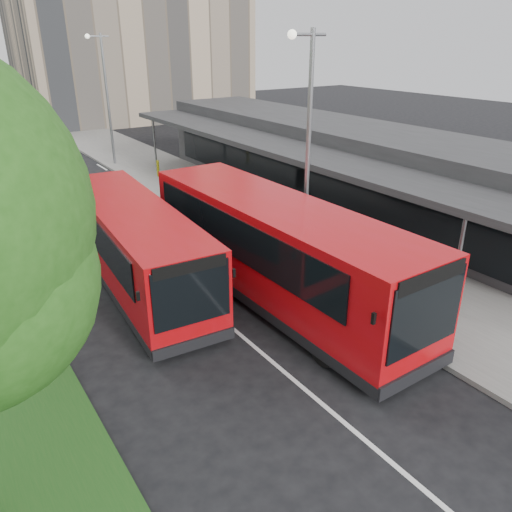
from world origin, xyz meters
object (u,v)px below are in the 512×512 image
(bus_main, at_px, (277,251))
(car_near, at_px, (28,126))
(lamp_post_far, at_px, (105,92))
(bollard, at_px, (158,168))
(litter_bin, at_px, (221,191))
(bus_second, at_px, (134,245))
(lamp_post_near, at_px, (306,142))

(bus_main, distance_m, car_near, 37.30)
(lamp_post_far, distance_m, bollard, 6.42)
(litter_bin, bearing_deg, bollard, 95.61)
(bus_main, height_order, bus_second, bus_main)
(bus_main, bearing_deg, lamp_post_far, 84.25)
(bus_main, bearing_deg, bollard, 78.92)
(bollard, bearing_deg, bus_main, -100.53)
(bollard, bearing_deg, lamp_post_near, -94.14)
(bus_main, distance_m, bollard, 16.52)
(bollard, xyz_separation_m, car_near, (-3.16, 21.07, 0.03))
(bollard, bearing_deg, bus_second, -116.70)
(bus_second, height_order, litter_bin, bus_second)
(bus_second, relative_size, litter_bin, 9.90)
(lamp_post_far, bearing_deg, bus_main, -95.21)
(bus_main, height_order, litter_bin, bus_main)
(lamp_post_far, height_order, bollard, lamp_post_far)
(litter_bin, height_order, car_near, car_near)
(bus_main, xyz_separation_m, bollard, (3.02, 16.21, -1.03))
(lamp_post_near, distance_m, car_near, 36.52)
(litter_bin, relative_size, bollard, 1.05)
(lamp_post_near, height_order, bus_second, lamp_post_near)
(litter_bin, relative_size, car_near, 0.26)
(bus_main, xyz_separation_m, car_near, (-0.15, 37.29, -1.00))
(lamp_post_near, height_order, car_near, lamp_post_near)
(car_near, bearing_deg, litter_bin, -79.48)
(bollard, relative_size, car_near, 0.25)
(lamp_post_far, distance_m, car_near, 16.86)
(bus_second, bearing_deg, lamp_post_near, -20.51)
(bollard, bearing_deg, lamp_post_far, 102.78)
(lamp_post_near, bearing_deg, lamp_post_far, 90.00)
(lamp_post_near, bearing_deg, bollard, 85.86)
(lamp_post_near, relative_size, bus_main, 0.70)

